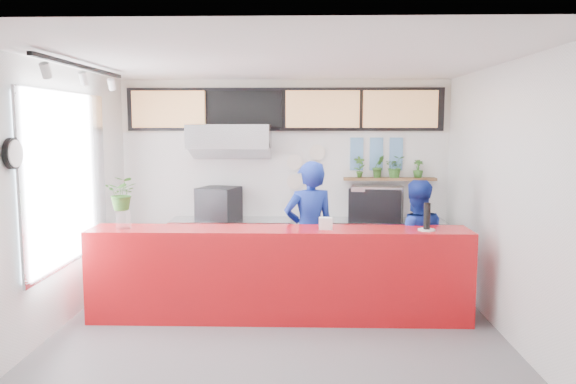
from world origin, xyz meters
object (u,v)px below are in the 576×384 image
at_px(espresso_machine, 376,204).
at_px(staff_right, 415,244).
at_px(service_counter, 279,274).
at_px(staff_center, 309,232).
at_px(pepper_mill, 427,216).
at_px(panini_oven, 219,203).

height_order(espresso_machine, staff_right, staff_right).
height_order(service_counter, staff_center, staff_center).
xyz_separation_m(espresso_machine, staff_center, (-1.01, -1.15, -0.21)).
xyz_separation_m(service_counter, pepper_mill, (1.72, -0.06, 0.72)).
relative_size(staff_center, staff_right, 1.14).
bearing_deg(pepper_mill, espresso_machine, 100.39).
bearing_deg(espresso_machine, panini_oven, -166.69).
bearing_deg(pepper_mill, staff_right, 91.63).
height_order(staff_center, staff_right, staff_center).
height_order(service_counter, espresso_machine, espresso_machine).
distance_m(panini_oven, espresso_machine, 2.36).
distance_m(espresso_machine, staff_center, 1.55).
relative_size(panini_oven, staff_right, 0.33).
xyz_separation_m(espresso_machine, pepper_mill, (0.34, -1.86, 0.12)).
distance_m(espresso_machine, pepper_mill, 1.90).
distance_m(panini_oven, pepper_mill, 3.29).
bearing_deg(service_counter, espresso_machine, 52.52).
bearing_deg(staff_right, pepper_mill, 90.89).
bearing_deg(staff_center, espresso_machine, -148.11).
relative_size(service_counter, pepper_mill, 14.72).
bearing_deg(staff_right, staff_center, -7.38).
bearing_deg(staff_right, service_counter, 15.26).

